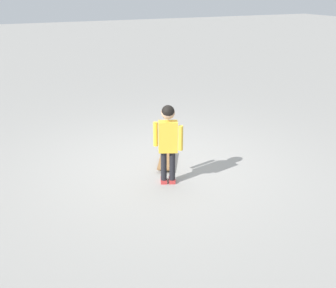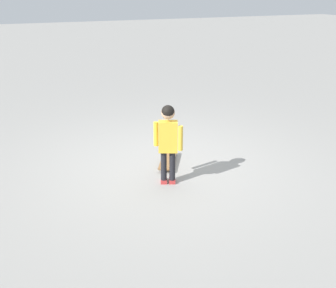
{
  "view_description": "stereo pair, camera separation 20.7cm",
  "coord_description": "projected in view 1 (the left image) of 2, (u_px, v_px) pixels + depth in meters",
  "views": [
    {
      "loc": [
        4.92,
        -2.21,
        2.43
      ],
      "look_at": [
        0.55,
        -0.22,
        0.55
      ],
      "focal_mm": 43.65,
      "sensor_mm": 36.0,
      "label": 1
    },
    {
      "loc": [
        5.0,
        -2.02,
        2.43
      ],
      "look_at": [
        0.55,
        -0.22,
        0.55
      ],
      "focal_mm": 43.65,
      "sensor_mm": 36.0,
      "label": 2
    }
  ],
  "objects": [
    {
      "name": "child_person",
      "position": [
        168.0,
        136.0,
        5.12
      ],
      "size": [
        0.32,
        0.29,
        1.06
      ],
      "color": "black",
      "rests_on": "ground"
    },
    {
      "name": "skateboard",
      "position": [
        166.0,
        160.0,
        5.91
      ],
      "size": [
        0.7,
        0.51,
        0.07
      ],
      "color": "olive",
      "rests_on": "ground"
    },
    {
      "name": "ground_plane",
      "position": [
        166.0,
        164.0,
        5.91
      ],
      "size": [
        50.0,
        50.0,
        0.0
      ],
      "primitive_type": "plane",
      "color": "gray"
    }
  ]
}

